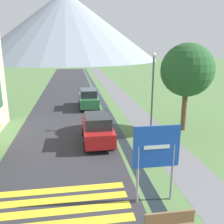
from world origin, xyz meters
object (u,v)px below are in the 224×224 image
Objects in this scene: road_sign at (156,153)px; parked_car_far at (88,98)px; tree_by_path at (187,70)px; parked_car_near at (97,129)px; streetlamp at (153,85)px.

parked_car_far is (-1.58, 15.35, -1.10)m from road_sign.
parked_car_far is 10.34m from tree_by_path.
parked_car_near is at bearing -166.50° from tree_by_path.
road_sign is 0.78× the size of parked_car_near.
parked_car_near is 5.11m from streetlamp.
tree_by_path is at bearing 13.50° from parked_car_near.
road_sign is 8.82m from streetlamp.
parked_car_near is at bearing -153.34° from streetlamp.
tree_by_path is at bearing -50.14° from parked_car_far.
parked_car_near is 9.03m from parked_car_far.
parked_car_far is at bearing 89.93° from parked_car_near.
streetlamp is at bearing 73.40° from road_sign.
parked_car_near is at bearing 104.12° from road_sign.
parked_car_far is (0.01, 9.03, 0.00)m from parked_car_near.
road_sign is at bearing -106.60° from streetlamp.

